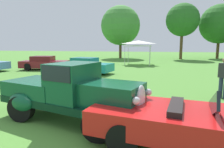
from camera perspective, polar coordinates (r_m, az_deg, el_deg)
ground_plane at (r=5.92m, az=-16.71°, el=-13.62°), size 120.00×120.00×0.00m
feature_pickup_truck at (r=5.72m, az=-11.82°, el=-5.10°), size 4.59×2.65×1.70m
neighbor_convertible at (r=4.56m, az=25.50°, el=-13.12°), size 4.84×2.39×1.40m
show_car_burgundy at (r=18.40m, az=-19.24°, el=3.07°), size 4.32×2.36×1.22m
show_car_teal at (r=15.28m, az=-7.64°, el=2.45°), size 4.30×2.43×1.22m
spectator_near_truck at (r=9.21m, az=30.04°, el=-0.64°), size 0.45×0.45×1.69m
canopy_tent_left_field at (r=22.41m, az=7.74°, el=9.03°), size 2.95×2.95×2.71m
treeline_far_left at (r=33.01m, az=2.51°, el=14.01°), size 6.43×6.43×8.59m
treeline_mid_left at (r=32.62m, az=20.00°, el=14.66°), size 4.99×4.99×8.49m
treeline_center at (r=36.30m, az=29.08°, el=12.71°), size 6.19×6.19×8.61m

